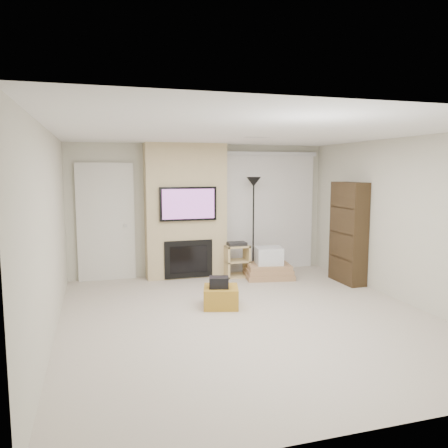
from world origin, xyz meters
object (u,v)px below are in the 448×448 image
object	(u,v)px
ottoman	(221,297)
bookshelf	(348,233)
av_stand	(237,258)
box_stack	(269,266)
floor_lamp	(254,198)

from	to	relation	value
ottoman	bookshelf	world-z (taller)	bookshelf
av_stand	box_stack	distance (m)	0.62
ottoman	bookshelf	distance (m)	2.78
bookshelf	floor_lamp	bearing A→B (deg)	142.69
ottoman	box_stack	world-z (taller)	box_stack
floor_lamp	av_stand	bearing A→B (deg)	-164.75
bookshelf	ottoman	bearing A→B (deg)	-164.14
floor_lamp	box_stack	distance (m)	1.33
av_stand	bookshelf	world-z (taller)	bookshelf
ottoman	floor_lamp	bearing A→B (deg)	57.10
floor_lamp	bookshelf	bearing A→B (deg)	-37.31
ottoman	box_stack	size ratio (longest dim) A/B	0.52
ottoman	av_stand	size ratio (longest dim) A/B	0.76
box_stack	av_stand	bearing A→B (deg)	152.57
ottoman	bookshelf	size ratio (longest dim) A/B	0.28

